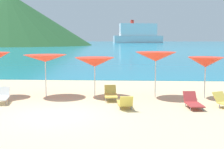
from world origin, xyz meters
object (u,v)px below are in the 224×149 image
Objects in this scene: lounge_chair_0 at (193,102)px; lounge_chair_4 at (125,103)px; lounge_chair_6 at (111,94)px; umbrella_5 at (156,57)px; cruise_ship at (138,34)px; lounge_chair_1 at (3,96)px; umbrella_4 at (95,62)px; umbrella_6 at (206,62)px; umbrella_3 at (45,58)px.

lounge_chair_0 is 3.01m from lounge_chair_4.
umbrella_5 is at bearing 12.02° from lounge_chair_6.
umbrella_5 is 0.06× the size of cruise_ship.
cruise_ship is at bearing 73.65° from lounge_chair_1.
umbrella_5 is 1.62× the size of lounge_chair_6.
umbrella_4 is 5.44m from lounge_chair_0.
umbrella_6 is at bearing 2.26° from lounge_chair_6.
lounge_chair_1 is at bearing -156.00° from umbrella_4.
lounge_chair_1 is (-1.63, -1.64, -1.71)m from umbrella_3.
lounge_chair_1 is 0.87× the size of lounge_chair_4.
lounge_chair_6 reaches higher than lounge_chair_4.
lounge_chair_1 is at bearing -15.26° from lounge_chair_4.
umbrella_4 is at bearing 129.68° from lounge_chair_6.
umbrella_4 is at bearing 177.89° from umbrella_5.
cruise_ship reaches higher than umbrella_6.
cruise_ship is (4.28, 249.71, 7.11)m from lounge_chair_0.
lounge_chair_0 is (-1.04, -2.25, -1.60)m from umbrella_6.
umbrella_6 is 1.50× the size of lounge_chair_1.
lounge_chair_0 is 249.85m from cruise_ship.
umbrella_3 reaches higher than umbrella_4.
cruise_ship is at bearing 88.67° from umbrella_5.
umbrella_4 is at bearing 4.98° from umbrella_3.
umbrella_6 is 5.07m from lounge_chair_6.
lounge_chair_6 is at bearing -44.02° from umbrella_4.
lounge_chair_4 is at bearing -103.33° from cruise_ship.
umbrella_5 reaches higher than umbrella_3.
lounge_chair_6 is at bearing -161.68° from umbrella_5.
lounge_chair_1 is at bearing -104.68° from cruise_ship.
umbrella_5 is at bearing -127.96° from lounge_chair_4.
cruise_ship is (3.24, 247.47, 5.51)m from umbrella_6.
umbrella_5 is 3.00m from lounge_chair_6.
lounge_chair_4 is 1.10× the size of lounge_chair_6.
umbrella_6 is (2.51, -0.03, -0.27)m from umbrella_5.
umbrella_3 is 0.05× the size of cruise_ship.
umbrella_3 is at bearing 31.84° from lounge_chair_1.
umbrella_6 is 1.31× the size of lounge_chair_4.
lounge_chair_1 is 249.63m from cruise_ship.
cruise_ship reaches higher than lounge_chair_6.
umbrella_4 reaches higher than lounge_chair_6.
umbrella_6 reaches higher than lounge_chair_1.
umbrella_6 is (5.67, -0.15, 0.03)m from umbrella_4.
umbrella_4 is 1.04× the size of umbrella_6.
umbrella_5 is 7.76m from lounge_chair_1.
lounge_chair_0 is (1.47, -2.28, -1.87)m from umbrella_5.
cruise_ship is (5.75, 247.44, 5.24)m from umbrella_5.
umbrella_5 is at bearing 0.05° from lounge_chair_1.
lounge_chair_1 is 0.96× the size of lounge_chair_6.
umbrella_6 reaches higher than lounge_chair_0.
umbrella_6 is 1.45× the size of lounge_chair_6.
umbrella_5 is 1.68× the size of lounge_chair_1.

